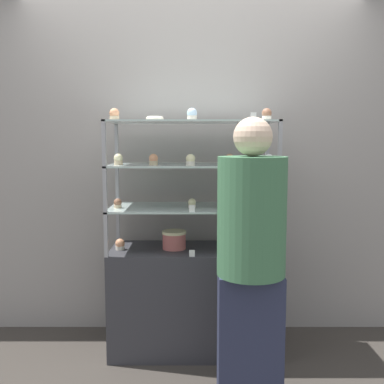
% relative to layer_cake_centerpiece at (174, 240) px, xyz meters
% --- Properties ---
extents(ground_plane, '(20.00, 20.00, 0.00)m').
position_rel_layer_cake_centerpiece_xyz_m(ground_plane, '(0.12, 0.01, -0.79)').
color(ground_plane, '#38332D').
extents(back_wall, '(8.00, 0.05, 2.60)m').
position_rel_layer_cake_centerpiece_xyz_m(back_wall, '(0.12, 0.40, 0.51)').
color(back_wall, gray).
rests_on(back_wall, ground_plane).
extents(display_base, '(1.12, 0.49, 0.73)m').
position_rel_layer_cake_centerpiece_xyz_m(display_base, '(0.12, 0.01, -0.43)').
color(display_base, '#333338').
rests_on(display_base, ground_plane).
extents(display_riser_lower, '(1.12, 0.49, 0.29)m').
position_rel_layer_cake_centerpiece_xyz_m(display_riser_lower, '(0.12, 0.01, 0.21)').
color(display_riser_lower, '#99999E').
rests_on(display_riser_lower, display_base).
extents(display_riser_middle, '(1.12, 0.49, 0.29)m').
position_rel_layer_cake_centerpiece_xyz_m(display_riser_middle, '(0.12, 0.01, 0.50)').
color(display_riser_middle, '#99999E').
rests_on(display_riser_middle, display_riser_lower).
extents(display_riser_upper, '(1.12, 0.49, 0.29)m').
position_rel_layer_cake_centerpiece_xyz_m(display_riser_upper, '(0.12, 0.01, 0.79)').
color(display_riser_upper, '#99999E').
rests_on(display_riser_upper, display_riser_middle).
extents(layer_cake_centerpiece, '(0.17, 0.17, 0.12)m').
position_rel_layer_cake_centerpiece_xyz_m(layer_cake_centerpiece, '(0.00, 0.00, 0.00)').
color(layer_cake_centerpiece, '#C66660').
rests_on(layer_cake_centerpiece, display_base).
extents(sheet_cake_frosted, '(0.20, 0.14, 0.06)m').
position_rel_layer_cake_centerpiece_xyz_m(sheet_cake_frosted, '(0.42, 0.00, 0.26)').
color(sheet_cake_frosted, brown).
rests_on(sheet_cake_frosted, display_riser_lower).
extents(cupcake_0, '(0.06, 0.06, 0.08)m').
position_rel_layer_cake_centerpiece_xyz_m(cupcake_0, '(-0.37, -0.02, -0.03)').
color(cupcake_0, beige).
rests_on(cupcake_0, display_base).
extents(cupcake_1, '(0.06, 0.06, 0.08)m').
position_rel_layer_cake_centerpiece_xyz_m(cupcake_1, '(0.38, -0.06, -0.03)').
color(cupcake_1, '#CCB28C').
rests_on(cupcake_1, display_base).
extents(cupcake_2, '(0.06, 0.06, 0.08)m').
position_rel_layer_cake_centerpiece_xyz_m(cupcake_2, '(0.61, -0.03, -0.03)').
color(cupcake_2, '#CCB28C').
rests_on(cupcake_2, display_base).
extents(price_tag_0, '(0.04, 0.00, 0.04)m').
position_rel_layer_cake_centerpiece_xyz_m(price_tag_0, '(0.13, -0.21, -0.04)').
color(price_tag_0, white).
rests_on(price_tag_0, display_base).
extents(cupcake_3, '(0.05, 0.05, 0.06)m').
position_rel_layer_cake_centerpiece_xyz_m(cupcake_3, '(-0.38, -0.04, 0.26)').
color(cupcake_3, '#CCB28C').
rests_on(cupcake_3, display_riser_lower).
extents(cupcake_4, '(0.05, 0.05, 0.06)m').
position_rel_layer_cake_centerpiece_xyz_m(cupcake_4, '(0.12, -0.04, 0.26)').
color(cupcake_4, beige).
rests_on(cupcake_4, display_riser_lower).
extents(cupcake_5, '(0.05, 0.05, 0.06)m').
position_rel_layer_cake_centerpiece_xyz_m(cupcake_5, '(0.63, -0.06, 0.26)').
color(cupcake_5, '#CCB28C').
rests_on(cupcake_5, display_riser_lower).
extents(price_tag_1, '(0.04, 0.00, 0.04)m').
position_rel_layer_cake_centerpiece_xyz_m(price_tag_1, '(0.13, -0.21, 0.25)').
color(price_tag_1, white).
rests_on(price_tag_1, display_riser_lower).
extents(cupcake_6, '(0.06, 0.06, 0.07)m').
position_rel_layer_cake_centerpiece_xyz_m(cupcake_6, '(-0.37, -0.04, 0.55)').
color(cupcake_6, '#CCB28C').
rests_on(cupcake_6, display_riser_middle).
extents(cupcake_7, '(0.06, 0.06, 0.07)m').
position_rel_layer_cake_centerpiece_xyz_m(cupcake_7, '(-0.13, -0.07, 0.55)').
color(cupcake_7, '#CCB28C').
rests_on(cupcake_7, display_riser_middle).
extents(cupcake_8, '(0.06, 0.06, 0.07)m').
position_rel_layer_cake_centerpiece_xyz_m(cupcake_8, '(0.11, -0.12, 0.55)').
color(cupcake_8, beige).
rests_on(cupcake_8, display_riser_middle).
extents(cupcake_9, '(0.06, 0.06, 0.07)m').
position_rel_layer_cake_centerpiece_xyz_m(cupcake_9, '(0.37, -0.05, 0.55)').
color(cupcake_9, white).
rests_on(cupcake_9, display_riser_middle).
extents(cupcake_10, '(0.06, 0.06, 0.07)m').
position_rel_layer_cake_centerpiece_xyz_m(cupcake_10, '(0.62, -0.10, 0.55)').
color(cupcake_10, beige).
rests_on(cupcake_10, display_riser_middle).
extents(price_tag_2, '(0.04, 0.00, 0.04)m').
position_rel_layer_cake_centerpiece_xyz_m(price_tag_2, '(0.43, -0.21, 0.54)').
color(price_tag_2, white).
rests_on(price_tag_2, display_riser_middle).
extents(cupcake_11, '(0.06, 0.06, 0.08)m').
position_rel_layer_cake_centerpiece_xyz_m(cupcake_11, '(-0.38, -0.09, 0.85)').
color(cupcake_11, '#CCB28C').
rests_on(cupcake_11, display_riser_upper).
extents(cupcake_12, '(0.06, 0.06, 0.08)m').
position_rel_layer_cake_centerpiece_xyz_m(cupcake_12, '(0.12, -0.11, 0.85)').
color(cupcake_12, beige).
rests_on(cupcake_12, display_riser_upper).
extents(cupcake_13, '(0.06, 0.06, 0.08)m').
position_rel_layer_cake_centerpiece_xyz_m(cupcake_13, '(0.61, -0.09, 0.85)').
color(cupcake_13, beige).
rests_on(cupcake_13, display_riser_upper).
extents(price_tag_3, '(0.04, 0.00, 0.04)m').
position_rel_layer_cake_centerpiece_xyz_m(price_tag_3, '(0.50, -0.21, 0.83)').
color(price_tag_3, white).
rests_on(price_tag_3, display_riser_upper).
extents(donut_glazed, '(0.12, 0.12, 0.03)m').
position_rel_layer_cake_centerpiece_xyz_m(donut_glazed, '(-0.13, 0.07, 0.83)').
color(donut_glazed, '#EFE5CC').
rests_on(donut_glazed, display_riser_upper).
extents(customer_figure, '(0.37, 0.37, 1.59)m').
position_rel_layer_cake_centerpiece_xyz_m(customer_figure, '(0.44, -0.64, 0.06)').
color(customer_figure, '#282D47').
rests_on(customer_figure, ground_plane).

